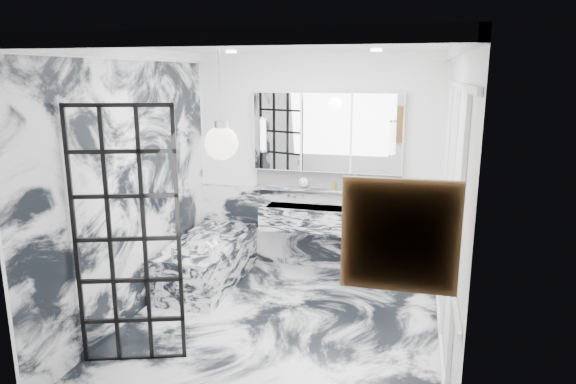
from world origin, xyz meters
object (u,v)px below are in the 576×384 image
(trough_sink, at_px, (323,219))
(bathtub, at_px, (208,261))
(mirror_cabinet, at_px, (327,132))
(crittall_door, at_px, (127,239))

(trough_sink, relative_size, bathtub, 0.97)
(mirror_cabinet, height_order, bathtub, mirror_cabinet)
(trough_sink, height_order, mirror_cabinet, mirror_cabinet)
(bathtub, bearing_deg, mirror_cabinet, 32.06)
(crittall_door, bearing_deg, bathtub, 73.01)
(trough_sink, xyz_separation_m, bathtub, (-1.33, -0.66, -0.45))
(bathtub, bearing_deg, trough_sink, 26.48)
(crittall_door, xyz_separation_m, mirror_cabinet, (1.27, 2.63, 0.67))
(trough_sink, bearing_deg, bathtub, -153.52)
(crittall_door, relative_size, mirror_cabinet, 1.21)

